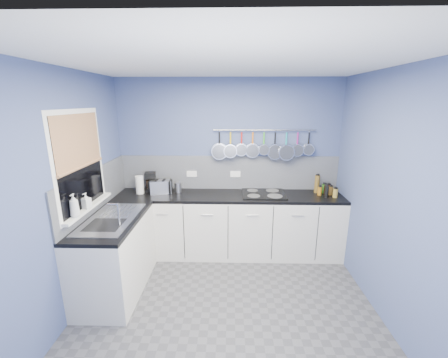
{
  "coord_description": "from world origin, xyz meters",
  "views": [
    {
      "loc": [
        0.04,
        -2.66,
        2.17
      ],
      "look_at": [
        -0.05,
        0.75,
        1.25
      ],
      "focal_mm": 23.04,
      "sensor_mm": 36.0,
      "label": 1
    }
  ],
  "objects_px": {
    "soap_bottle_b": "(86,201)",
    "paper_towel": "(140,185)",
    "soap_bottle_a": "(74,205)",
    "coffee_maker": "(150,182)",
    "canister": "(178,187)",
    "hob": "(263,194)",
    "toaster": "(161,187)"
  },
  "relations": [
    {
      "from": "soap_bottle_b",
      "to": "paper_towel",
      "type": "bearing_deg",
      "value": 74.82
    },
    {
      "from": "soap_bottle_a",
      "to": "coffee_maker",
      "type": "relative_size",
      "value": 0.84
    },
    {
      "from": "soap_bottle_a",
      "to": "canister",
      "type": "height_order",
      "value": "soap_bottle_a"
    },
    {
      "from": "paper_towel",
      "to": "canister",
      "type": "bearing_deg",
      "value": 8.01
    },
    {
      "from": "coffee_maker",
      "to": "hob",
      "type": "relative_size",
      "value": 0.47
    },
    {
      "from": "toaster",
      "to": "canister",
      "type": "height_order",
      "value": "toaster"
    },
    {
      "from": "soap_bottle_a",
      "to": "toaster",
      "type": "xyz_separation_m",
      "value": [
        0.56,
        1.25,
        -0.18
      ]
    },
    {
      "from": "paper_towel",
      "to": "coffee_maker",
      "type": "xyz_separation_m",
      "value": [
        0.13,
        0.09,
        0.01
      ]
    },
    {
      "from": "paper_towel",
      "to": "canister",
      "type": "height_order",
      "value": "paper_towel"
    },
    {
      "from": "toaster",
      "to": "hob",
      "type": "distance_m",
      "value": 1.47
    },
    {
      "from": "toaster",
      "to": "hob",
      "type": "xyz_separation_m",
      "value": [
        1.47,
        -0.01,
        -0.09
      ]
    },
    {
      "from": "soap_bottle_b",
      "to": "paper_towel",
      "type": "relative_size",
      "value": 0.67
    },
    {
      "from": "soap_bottle_a",
      "to": "coffee_maker",
      "type": "height_order",
      "value": "soap_bottle_a"
    },
    {
      "from": "soap_bottle_b",
      "to": "hob",
      "type": "relative_size",
      "value": 0.28
    },
    {
      "from": "coffee_maker",
      "to": "toaster",
      "type": "relative_size",
      "value": 0.98
    },
    {
      "from": "canister",
      "to": "hob",
      "type": "xyz_separation_m",
      "value": [
        1.23,
        -0.06,
        -0.07
      ]
    },
    {
      "from": "coffee_maker",
      "to": "canister",
      "type": "distance_m",
      "value": 0.41
    },
    {
      "from": "soap_bottle_b",
      "to": "canister",
      "type": "bearing_deg",
      "value": 53.0
    },
    {
      "from": "paper_towel",
      "to": "canister",
      "type": "distance_m",
      "value": 0.54
    },
    {
      "from": "soap_bottle_b",
      "to": "coffee_maker",
      "type": "xyz_separation_m",
      "value": [
        0.4,
        1.08,
        -0.09
      ]
    },
    {
      "from": "soap_bottle_b",
      "to": "paper_towel",
      "type": "distance_m",
      "value": 1.03
    },
    {
      "from": "soap_bottle_a",
      "to": "hob",
      "type": "xyz_separation_m",
      "value": [
        2.03,
        1.24,
        -0.26
      ]
    },
    {
      "from": "paper_towel",
      "to": "hob",
      "type": "distance_m",
      "value": 1.76
    },
    {
      "from": "soap_bottle_b",
      "to": "toaster",
      "type": "relative_size",
      "value": 0.59
    },
    {
      "from": "soap_bottle_a",
      "to": "hob",
      "type": "relative_size",
      "value": 0.4
    },
    {
      "from": "coffee_maker",
      "to": "hob",
      "type": "distance_m",
      "value": 1.64
    },
    {
      "from": "coffee_maker",
      "to": "canister",
      "type": "xyz_separation_m",
      "value": [
        0.4,
        -0.02,
        -0.07
      ]
    },
    {
      "from": "toaster",
      "to": "hob",
      "type": "bearing_deg",
      "value": -15.53
    },
    {
      "from": "soap_bottle_a",
      "to": "canister",
      "type": "distance_m",
      "value": 1.54
    },
    {
      "from": "coffee_maker",
      "to": "toaster",
      "type": "distance_m",
      "value": 0.18
    },
    {
      "from": "toaster",
      "to": "paper_towel",
      "type": "bearing_deg",
      "value": 170.27
    },
    {
      "from": "paper_towel",
      "to": "toaster",
      "type": "distance_m",
      "value": 0.29
    }
  ]
}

